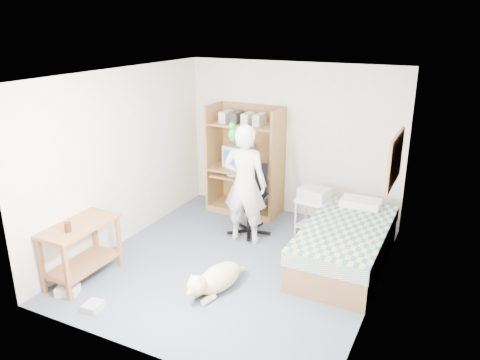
{
  "coord_description": "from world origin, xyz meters",
  "views": [
    {
      "loc": [
        2.52,
        -4.99,
        3.11
      ],
      "look_at": [
        -0.14,
        0.38,
        1.05
      ],
      "focal_mm": 35.0,
      "sensor_mm": 36.0,
      "label": 1
    }
  ],
  "objects": [
    {
      "name": "floor",
      "position": [
        0.0,
        0.0,
        0.0
      ],
      "size": [
        4.0,
        4.0,
        0.0
      ],
      "primitive_type": "plane",
      "color": "#4C5667",
      "rests_on": "ground"
    },
    {
      "name": "bed",
      "position": [
        1.3,
        0.62,
        0.29
      ],
      "size": [
        1.02,
        2.02,
        0.66
      ],
      "color": "brown",
      "rests_on": "floor"
    },
    {
      "name": "wall_back",
      "position": [
        0.0,
        2.0,
        1.25
      ],
      "size": [
        3.6,
        0.02,
        2.5
      ],
      "primitive_type": "cube",
      "color": "beige",
      "rests_on": "floor"
    },
    {
      "name": "pencil_cup",
      "position": [
        -0.39,
        1.65,
        0.82
      ],
      "size": [
        0.08,
        0.08,
        0.12
      ],
      "primitive_type": "cylinder",
      "color": "gold",
      "rests_on": "computer_hutch"
    },
    {
      "name": "keyboard",
      "position": [
        -0.7,
        1.58,
        0.67
      ],
      "size": [
        0.46,
        0.2,
        0.03
      ],
      "primitive_type": "cube",
      "rotation": [
        0.0,
        0.0,
        0.08
      ],
      "color": "beige",
      "rests_on": "computer_hutch"
    },
    {
      "name": "drink_glass",
      "position": [
        -1.5,
        -1.41,
        0.81
      ],
      "size": [
        0.08,
        0.08,
        0.12
      ],
      "primitive_type": "cylinder",
      "color": "#3B1C09",
      "rests_on": "side_desk"
    },
    {
      "name": "wall_right",
      "position": [
        1.8,
        0.0,
        1.25
      ],
      "size": [
        0.02,
        4.0,
        2.5
      ],
      "primitive_type": "cube",
      "color": "beige",
      "rests_on": "floor"
    },
    {
      "name": "parrot",
      "position": [
        -0.41,
        0.7,
        1.61
      ],
      "size": [
        0.13,
        0.23,
        0.36
      ],
      "rotation": [
        0.0,
        0.0,
        0.11
      ],
      "color": "#128121",
      "rests_on": "person"
    },
    {
      "name": "floor_box_b",
      "position": [
        -0.98,
        -1.67,
        0.04
      ],
      "size": [
        0.2,
        0.24,
        0.08
      ],
      "primitive_type": "cube",
      "rotation": [
        0.0,
        0.0,
        0.11
      ],
      "color": "beige",
      "rests_on": "floor"
    },
    {
      "name": "printer",
      "position": [
        0.63,
        1.31,
        0.66
      ],
      "size": [
        0.47,
        0.39,
        0.18
      ],
      "primitive_type": "cube",
      "rotation": [
        0.0,
        0.0,
        -0.18
      ],
      "color": "beige",
      "rests_on": "printer_cart"
    },
    {
      "name": "crt_monitor",
      "position": [
        -0.85,
        1.75,
        0.95
      ],
      "size": [
        0.44,
        0.46,
        0.37
      ],
      "rotation": [
        0.0,
        0.0,
        -0.14
      ],
      "color": "beige",
      "rests_on": "computer_hutch"
    },
    {
      "name": "printer_cart",
      "position": [
        0.63,
        1.31,
        0.38
      ],
      "size": [
        0.53,
        0.46,
        0.57
      ],
      "rotation": [
        0.0,
        0.0,
        -0.18
      ],
      "color": "silver",
      "rests_on": "floor"
    },
    {
      "name": "office_chair",
      "position": [
        -0.27,
        0.99,
        0.38
      ],
      "size": [
        0.6,
        0.6,
        1.06
      ],
      "rotation": [
        0.0,
        0.0,
        0.11
      ],
      "color": "black",
      "rests_on": "floor"
    },
    {
      "name": "ceiling",
      "position": [
        0.0,
        0.0,
        2.5
      ],
      "size": [
        3.6,
        4.0,
        0.02
      ],
      "primitive_type": "cube",
      "color": "white",
      "rests_on": "wall_back"
    },
    {
      "name": "dog",
      "position": [
        0.08,
        -0.72,
        0.17
      ],
      "size": [
        0.47,
        1.02,
        0.39
      ],
      "rotation": [
        0.0,
        0.0,
        -0.22
      ],
      "color": "beige",
      "rests_on": "floor"
    },
    {
      "name": "computer_hutch",
      "position": [
        -0.7,
        1.74,
        0.82
      ],
      "size": [
        1.2,
        0.63,
        1.8
      ],
      "color": "brown",
      "rests_on": "floor"
    },
    {
      "name": "wall_left",
      "position": [
        -1.8,
        0.0,
        1.25
      ],
      "size": [
        0.02,
        4.0,
        2.5
      ],
      "primitive_type": "cube",
      "color": "beige",
      "rests_on": "floor"
    },
    {
      "name": "floor_box_a",
      "position": [
        -1.48,
        -1.56,
        0.05
      ],
      "size": [
        0.31,
        0.28,
        0.1
      ],
      "primitive_type": "cube",
      "rotation": [
        0.0,
        0.0,
        0.41
      ],
      "color": "white",
      "rests_on": "floor"
    },
    {
      "name": "person",
      "position": [
        -0.21,
        0.68,
        0.88
      ],
      "size": [
        0.68,
        0.49,
        1.76
      ],
      "primitive_type": "imported",
      "rotation": [
        0.0,
        0.0,
        3.25
      ],
      "color": "silver",
      "rests_on": "floor"
    },
    {
      "name": "corkboard",
      "position": [
        1.77,
        0.9,
        1.45
      ],
      "size": [
        0.04,
        0.94,
        0.66
      ],
      "color": "olive",
      "rests_on": "wall_right"
    },
    {
      "name": "side_desk",
      "position": [
        -1.55,
        -1.2,
        0.49
      ],
      "size": [
        0.5,
        1.0,
        0.75
      ],
      "color": "brown",
      "rests_on": "floor"
    }
  ]
}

